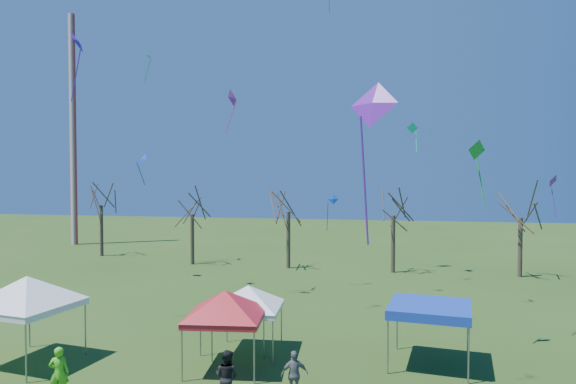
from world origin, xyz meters
name	(u,v)px	position (x,y,z in m)	size (l,w,h in m)	color
radio_mast	(73,130)	(-28.00, 34.00, 12.50)	(0.70, 0.70, 25.00)	silver
tree_0	(101,187)	(-20.85, 27.38, 6.49)	(3.83, 3.83, 8.44)	#3D2D21
tree_1	(192,197)	(-10.77, 24.65, 5.79)	(3.42, 3.42, 7.54)	#3D2D21
tree_2	(288,191)	(-2.37, 24.38, 6.29)	(3.71, 3.71, 8.18)	#3D2D21
tree_3	(393,195)	(6.03, 24.04, 6.08)	(3.59, 3.59, 7.91)	#3D2D21
tree_4	(521,196)	(15.36, 24.00, 6.06)	(3.58, 3.58, 7.89)	#3D2D21
tent_white_west	(27,282)	(-8.92, 1.62, 3.33)	(4.62, 4.62, 4.12)	gray
tent_white_mid	(248,290)	(-0.43, 4.48, 2.72)	(3.82, 3.82, 3.38)	gray
tent_red	(225,296)	(-0.84, 2.50, 2.92)	(4.08, 4.08, 3.61)	gray
tent_blue	(430,309)	(7.13, 4.41, 2.27)	(3.56, 3.56, 2.47)	gray
person_grey	(294,374)	(2.29, 0.43, 0.81)	(0.95, 0.40, 1.63)	slate
person_green	(59,373)	(-5.62, -1.13, 0.90)	(0.66, 0.43, 1.80)	#4FCB20
person_dark	(227,377)	(0.13, -0.40, 0.90)	(0.88, 0.68, 1.81)	black
kite_8	(78,42)	(-10.00, 7.05, 14.36)	(0.96, 1.35, 3.61)	#5518AC
kite_2	(149,56)	(-14.32, 24.04, 17.69)	(0.90, 1.22, 2.74)	green
kite_22	(333,201)	(1.86, 18.11, 5.88)	(0.85, 0.80, 2.58)	blue
kite_19	(413,129)	(7.25, 20.16, 10.87)	(0.78, 0.55, 2.09)	#0DCBA0
kite_13	(143,160)	(-12.03, 18.16, 8.74)	(0.98, 0.90, 2.33)	blue
kite_11	(233,98)	(-4.08, 14.52, 12.46)	(0.76, 1.32, 2.83)	#CD2D92
kite_12	(553,181)	(16.70, 21.27, 7.19)	(1.04, 1.08, 3.04)	#6B19B1
kite_5	(373,106)	(4.96, -2.31, 9.59)	(1.56, 1.18, 4.64)	#6C19AF
kite_17	(476,151)	(9.22, 6.69, 8.69)	(0.99, 0.83, 2.88)	green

